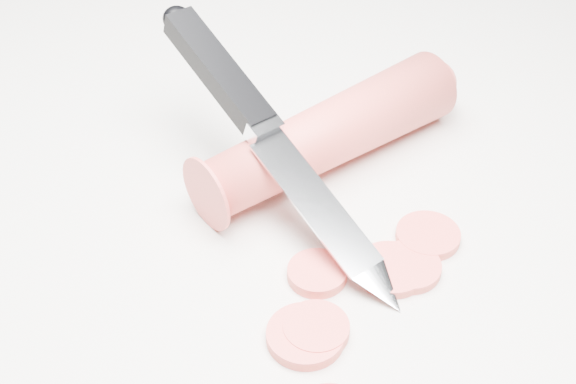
{
  "coord_description": "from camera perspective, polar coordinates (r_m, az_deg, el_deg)",
  "views": [
    {
      "loc": [
        -0.0,
        -0.33,
        0.32
      ],
      "look_at": [
        -0.03,
        0.01,
        0.02
      ],
      "focal_mm": 50.0,
      "sensor_mm": 36.0,
      "label": 1
    }
  ],
  "objects": [
    {
      "name": "ground",
      "position": [
        0.46,
        3.98,
        -2.84
      ],
      "size": [
        2.4,
        2.4,
        0.0
      ],
      "primitive_type": "plane",
      "color": "silver",
      "rests_on": "ground"
    },
    {
      "name": "carrot",
      "position": [
        0.49,
        2.88,
        4.11
      ],
      "size": [
        0.16,
        0.15,
        0.04
      ],
      "primitive_type": "cylinder",
      "rotation": [
        1.57,
        0.0,
        -0.81
      ],
      "color": "#DB413B",
      "rests_on": "ground"
    },
    {
      "name": "carrot_slice_0",
      "position": [
        0.43,
        2.08,
        -5.79
      ],
      "size": [
        0.03,
        0.03,
        0.01
      ],
      "primitive_type": "cylinder",
      "color": "#E4443F",
      "rests_on": "ground"
    },
    {
      "name": "carrot_slice_1",
      "position": [
        0.4,
        1.25,
        -10.19
      ],
      "size": [
        0.04,
        0.04,
        0.01
      ],
      "primitive_type": "cylinder",
      "color": "#E4443F",
      "rests_on": "ground"
    },
    {
      "name": "carrot_slice_2",
      "position": [
        0.46,
        9.92,
        -3.07
      ],
      "size": [
        0.04,
        0.04,
        0.01
      ],
      "primitive_type": "cylinder",
      "color": "#E4443F",
      "rests_on": "ground"
    },
    {
      "name": "carrot_slice_3",
      "position": [
        0.44,
        8.51,
        -5.29
      ],
      "size": [
        0.04,
        0.04,
        0.01
      ],
      "primitive_type": "cylinder",
      "color": "#E4443F",
      "rests_on": "ground"
    },
    {
      "name": "carrot_slice_4",
      "position": [
        0.43,
        7.33,
        -5.47
      ],
      "size": [
        0.04,
        0.04,
        0.01
      ],
      "primitive_type": "cylinder",
      "color": "#E4443F",
      "rests_on": "ground"
    },
    {
      "name": "carrot_slice_5",
      "position": [
        0.4,
        2.01,
        -9.71
      ],
      "size": [
        0.03,
        0.03,
        0.01
      ],
      "primitive_type": "cylinder",
      "color": "#E4443F",
      "rests_on": "ground"
    },
    {
      "name": "kitchen_knife",
      "position": [
        0.44,
        -0.77,
        3.52
      ],
      "size": [
        0.17,
        0.17,
        0.09
      ],
      "primitive_type": null,
      "color": "silver",
      "rests_on": "ground"
    }
  ]
}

